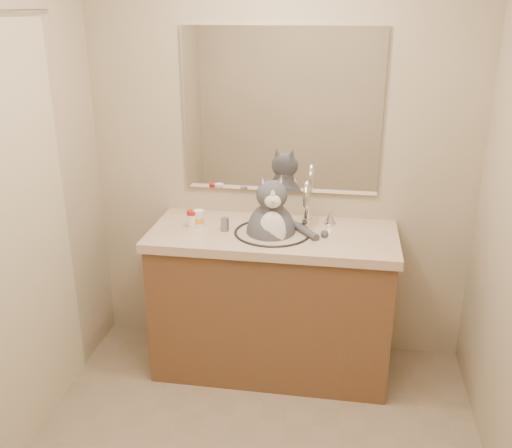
{
  "coord_description": "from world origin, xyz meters",
  "views": [
    {
      "loc": [
        0.37,
        -1.88,
        1.99
      ],
      "look_at": [
        -0.04,
        0.65,
        1.01
      ],
      "focal_mm": 40.0,
      "sensor_mm": 36.0,
      "label": 1
    }
  ],
  "objects_px": {
    "pill_bottle_redcap": "(192,219)",
    "pill_bottle_orange": "(199,219)",
    "cat": "(271,230)",
    "grey_canister": "(225,224)"
  },
  "relations": [
    {
      "from": "pill_bottle_orange",
      "to": "grey_canister",
      "type": "height_order",
      "value": "pill_bottle_orange"
    },
    {
      "from": "cat",
      "to": "grey_canister",
      "type": "height_order",
      "value": "cat"
    },
    {
      "from": "pill_bottle_orange",
      "to": "grey_canister",
      "type": "distance_m",
      "value": 0.16
    },
    {
      "from": "pill_bottle_redcap",
      "to": "grey_canister",
      "type": "relative_size",
      "value": 1.3
    },
    {
      "from": "pill_bottle_redcap",
      "to": "grey_canister",
      "type": "bearing_deg",
      "value": -8.17
    },
    {
      "from": "cat",
      "to": "grey_canister",
      "type": "xyz_separation_m",
      "value": [
        -0.25,
        -0.02,
        0.02
      ]
    },
    {
      "from": "pill_bottle_redcap",
      "to": "pill_bottle_orange",
      "type": "relative_size",
      "value": 0.99
    },
    {
      "from": "cat",
      "to": "grey_canister",
      "type": "relative_size",
      "value": 7.37
    },
    {
      "from": "cat",
      "to": "pill_bottle_redcap",
      "type": "distance_m",
      "value": 0.45
    },
    {
      "from": "pill_bottle_redcap",
      "to": "grey_canister",
      "type": "height_order",
      "value": "pill_bottle_redcap"
    }
  ]
}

